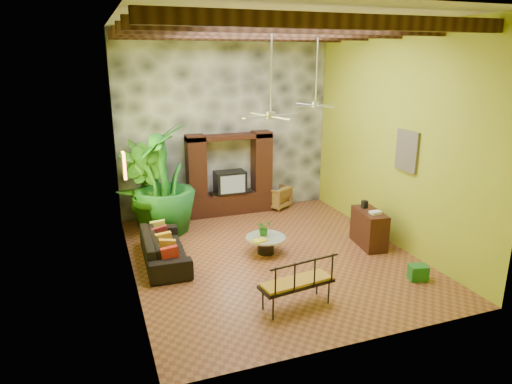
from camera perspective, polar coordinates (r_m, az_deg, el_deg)
name	(u,v)px	position (r m, az deg, el deg)	size (l,w,h in m)	color
ground	(271,256)	(10.36, 1.92, -7.94)	(7.00, 7.00, 0.00)	brown
ceiling	(274,19)	(9.47, 2.22, 20.81)	(6.00, 7.00, 0.02)	silver
back_wall	(225,124)	(12.87, -3.87, 8.48)	(6.00, 0.02, 5.00)	#AAB028
left_wall	(124,156)	(8.94, -16.12, 4.32)	(0.02, 7.00, 5.00)	#AAB028
right_wall	(392,138)	(11.07, 16.69, 6.52)	(0.02, 7.00, 5.00)	#AAB028
stone_accent_wall	(226,124)	(12.81, -3.79, 8.44)	(5.98, 0.10, 4.98)	#373A3F
ceiling_beams	(274,31)	(9.45, 2.21, 19.48)	(5.95, 5.36, 0.22)	#382011
entertainment_center	(230,180)	(12.84, -3.28, 1.47)	(2.40, 0.55, 2.30)	black
ceiling_fan_front	(271,105)	(9.04, 1.89, 10.88)	(1.28, 1.28, 1.86)	#BBBBC0
ceiling_fan_back	(316,96)	(11.24, 7.49, 11.84)	(1.28, 1.28, 1.86)	#BBBBC0
wall_art_mask	(124,165)	(10.00, -16.17, 3.21)	(0.06, 0.32, 0.55)	yellow
wall_art_painting	(407,151)	(10.62, 18.34, 4.88)	(0.06, 0.70, 0.90)	navy
sofa	(164,248)	(10.13, -11.40, -6.88)	(2.21, 0.86, 0.65)	black
wicker_armchair	(276,197)	(13.48, 2.51, -0.59)	(0.71, 0.73, 0.66)	olive
tall_plant_a	(143,185)	(12.04, -13.99, 0.90)	(1.21, 0.82, 2.30)	#2E691B
tall_plant_b	(149,190)	(11.56, -13.27, 0.21)	(1.24, 1.00, 2.26)	#1F5817
tall_plant_c	(164,180)	(11.52, -11.47, 1.53)	(1.54, 1.54, 2.75)	#175B1E
coffee_table	(266,243)	(10.38, 1.23, -6.35)	(0.91, 0.91, 0.40)	black
centerpiece_plant	(264,228)	(10.36, 0.97, -4.48)	(0.32, 0.28, 0.36)	#1E631A
yellow_tray	(260,241)	(10.08, 0.50, -6.09)	(0.30, 0.22, 0.03)	yellow
iron_bench	(299,281)	(8.12, 5.34, -10.98)	(1.41, 0.67, 0.57)	black
side_console	(369,228)	(11.06, 13.95, -4.43)	(0.48, 1.07, 0.86)	#352310
green_bin	(418,273)	(9.80, 19.60, -9.46)	(0.35, 0.26, 0.31)	#1B662A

